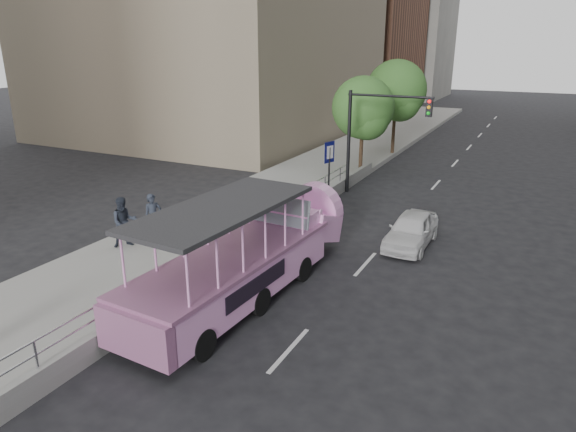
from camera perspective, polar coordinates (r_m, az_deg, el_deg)
name	(u,v)px	position (r m, az deg, el deg)	size (l,w,h in m)	color
ground	(289,307)	(15.37, 0.13, -10.10)	(160.00, 160.00, 0.00)	black
sidewalk	(277,194)	(26.03, -1.27, 2.49)	(5.50, 80.00, 0.30)	gray
kerb_wall	(236,251)	(18.14, -5.85, -3.86)	(0.24, 30.00, 0.36)	#999994
guardrail	(235,233)	(17.90, -5.92, -1.89)	(0.07, 22.00, 0.71)	silver
duck_boat	(250,256)	(15.86, -4.22, -4.50)	(2.83, 9.63, 3.16)	black
car	(411,230)	(20.14, 13.54, -1.49)	(1.51, 3.74, 1.28)	silver
pedestrian_near	(153,217)	(19.90, -14.73, -0.12)	(0.66, 0.43, 1.80)	#252A36
pedestrian_mid	(124,222)	(19.56, -17.73, -0.63)	(0.91, 0.71, 1.87)	#252A36
parking_sign	(329,166)	(24.43, 4.60, 5.56)	(0.23, 0.66, 3.05)	black
traffic_signal	(372,126)	(26.03, 9.33, 9.80)	(4.20, 0.32, 5.20)	black
street_tree_near	(364,110)	(29.71, 8.46, 11.54)	(3.52, 3.52, 5.72)	#3E2B1C
street_tree_far	(397,93)	(35.32, 12.04, 13.24)	(3.97, 3.97, 6.45)	#3E2B1C
midrise_stone_b	(391,24)	(79.22, 11.38, 20.20)	(16.00, 14.00, 20.00)	slate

